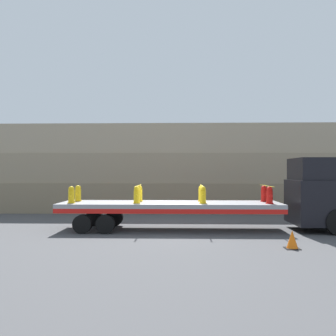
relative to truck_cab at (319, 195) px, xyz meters
name	(u,v)px	position (x,y,z in m)	size (l,w,h in m)	color
ground_plane	(170,230)	(-6.73, 0.00, -1.62)	(120.00, 120.00, 0.00)	#474749
rock_cliff	(173,168)	(-6.73, 7.77, 1.24)	(60.00, 3.30, 5.72)	#84755B
truck_cab	(319,195)	(0.00, 0.00, 0.00)	(2.35, 2.70, 3.27)	black
flatbed_trailer	(160,207)	(-7.18, 0.00, -0.57)	(9.98, 2.57, 1.26)	gray
fire_hydrant_yellow_near_0	(71,195)	(-11.12, -0.54, 0.00)	(0.35, 0.55, 0.76)	gold
fire_hydrant_yellow_far_0	(78,193)	(-11.12, 0.54, 0.00)	(0.35, 0.55, 0.76)	gold
fire_hydrant_yellow_near_1	(137,195)	(-8.20, -0.54, 0.00)	(0.35, 0.55, 0.76)	gold
fire_hydrant_yellow_far_1	(139,194)	(-8.20, 0.54, 0.00)	(0.35, 0.55, 0.76)	gold
fire_hydrant_yellow_near_2	(203,195)	(-5.27, -0.54, 0.00)	(0.35, 0.55, 0.76)	gold
fire_hydrant_yellow_far_2	(201,194)	(-5.27, 0.54, 0.00)	(0.35, 0.55, 0.76)	gold
fire_hydrant_red_near_3	(270,195)	(-2.34, -0.54, 0.00)	(0.35, 0.55, 0.76)	red
fire_hydrant_red_far_3	(264,194)	(-2.34, 0.54, 0.00)	(0.35, 0.55, 0.76)	red
cargo_strap_rear	(138,186)	(-8.20, 0.00, 0.40)	(0.05, 2.67, 0.01)	yellow
cargo_strap_middle	(202,186)	(-5.27, 0.00, 0.40)	(0.05, 2.67, 0.01)	yellow
cargo_strap_front	(267,186)	(-2.34, 0.00, 0.40)	(0.05, 2.67, 0.01)	yellow
traffic_cone	(292,240)	(-2.40, -4.01, -1.31)	(0.50, 0.50, 0.64)	black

